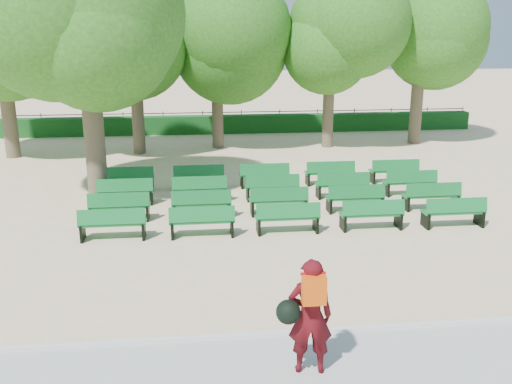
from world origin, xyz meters
TOP-DOWN VIEW (x-y plane):
  - ground at (0.00, 0.00)m, footprint 120.00×120.00m
  - paving at (0.00, -7.40)m, footprint 30.00×2.20m
  - curb at (0.00, -6.25)m, footprint 30.00×0.12m
  - hedge at (0.00, 14.00)m, footprint 26.00×0.70m
  - fence at (0.00, 14.40)m, footprint 26.00×0.10m
  - tree_line at (0.00, 10.00)m, footprint 21.80×6.80m
  - bench_array at (0.81, 1.22)m, footprint 1.68×0.60m
  - tree_among at (-4.47, 2.28)m, footprint 5.38×5.38m
  - person at (0.03, -7.38)m, footprint 0.88×0.55m

SIDE VIEW (x-z plane):
  - ground at x=0.00m, z-range 0.00..0.00m
  - fence at x=0.00m, z-range -0.51..0.51m
  - tree_line at x=0.00m, z-range -3.52..3.52m
  - paving at x=0.00m, z-range 0.00..0.06m
  - curb at x=0.00m, z-range 0.00..0.10m
  - bench_array at x=0.81m, z-range -0.44..0.61m
  - hedge at x=0.00m, z-range 0.00..0.90m
  - person at x=0.03m, z-range 0.09..1.92m
  - tree_among at x=-4.47m, z-range 1.22..8.55m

